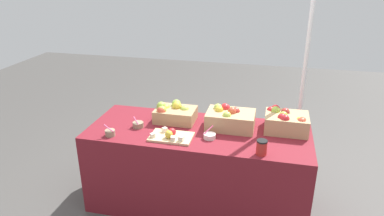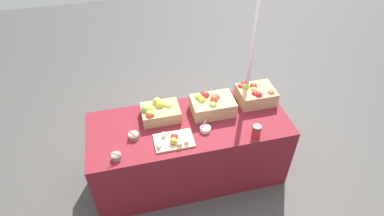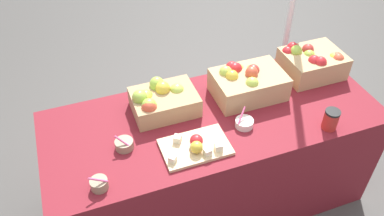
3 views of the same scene
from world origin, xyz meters
The scene contains 11 objects.
ground_plane centered at (0.00, 0.00, 0.00)m, with size 10.00×10.00×0.00m, color #474442.
table centered at (0.00, 0.00, 0.37)m, with size 1.90×0.76×0.74m, color maroon.
apple_crate_left centered at (0.73, 0.16, 0.83)m, with size 0.36×0.29×0.19m.
apple_crate_middle centered at (0.25, 0.12, 0.83)m, with size 0.41×0.28×0.20m.
apple_crate_right centered at (-0.26, 0.15, 0.82)m, with size 0.36×0.26×0.17m.
cutting_board_front centered at (-0.18, -0.20, 0.76)m, with size 0.35×0.23×0.09m.
sample_bowl_near centered at (-0.52, -0.06, 0.76)m, with size 0.09×0.09×0.10m.
sample_bowl_mid centered at (0.12, -0.13, 0.76)m, with size 0.10×0.10×0.10m.
sample_bowl_far centered at (-0.69, -0.27, 0.77)m, with size 0.08×0.08×0.11m.
coffee_cup centered at (0.55, -0.30, 0.80)m, with size 0.08×0.08×0.12m.
tent_pole centered at (0.87, 0.68, 1.13)m, with size 0.04×0.04×2.26m, color white.
Camera 2 is at (-0.48, -2.09, 2.80)m, focal length 29.58 mm.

